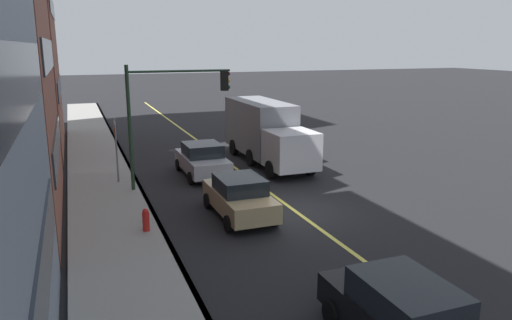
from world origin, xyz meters
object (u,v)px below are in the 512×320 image
at_px(car_tan, 239,196).
at_px(street_sign_post, 116,146).
at_px(car_silver, 202,159).
at_px(fire_hydrant, 146,222).
at_px(truck_gray, 265,131).
at_px(car_black, 403,316).
at_px(traffic_light_mast, 171,104).

relative_size(car_tan, street_sign_post, 1.33).
distance_m(car_tan, street_sign_post, 7.21).
height_order(car_silver, fire_hydrant, car_silver).
bearing_deg(car_tan, truck_gray, -28.11).
xyz_separation_m(car_silver, car_tan, (-6.32, 0.23, -0.02)).
xyz_separation_m(car_black, fire_hydrant, (8.50, 4.01, -0.37)).
height_order(car_silver, car_black, car_black).
height_order(car_silver, traffic_light_mast, traffic_light_mast).
xyz_separation_m(traffic_light_mast, fire_hydrant, (-5.16, 1.99, -3.36)).
xyz_separation_m(car_tan, traffic_light_mast, (4.58, 1.57, 3.04)).
bearing_deg(street_sign_post, truck_gray, -76.75).
xyz_separation_m(street_sign_post, fire_hydrant, (-6.59, -0.30, -1.36)).
distance_m(truck_gray, fire_hydrant, 11.59).
distance_m(truck_gray, street_sign_post, 8.31).
distance_m(car_tan, car_black, 9.09).
relative_size(truck_gray, fire_hydrant, 8.89).
relative_size(car_tan, traffic_light_mast, 0.75).
bearing_deg(car_tan, car_silver, -2.05).
bearing_deg(traffic_light_mast, truck_gray, -60.10).
height_order(car_silver, truck_gray, truck_gray).
distance_m(car_silver, traffic_light_mast, 3.92).
height_order(car_tan, car_black, car_black).
relative_size(car_tan, fire_hydrant, 4.40).
relative_size(car_silver, car_tan, 1.03).
bearing_deg(truck_gray, car_tan, 151.89).
bearing_deg(traffic_light_mast, car_tan, -161.08).
bearing_deg(fire_hydrant, car_silver, -28.71).
xyz_separation_m(traffic_light_mast, street_sign_post, (1.43, 2.29, -2.00)).
bearing_deg(fire_hydrant, truck_gray, -42.49).
bearing_deg(car_black, fire_hydrant, 25.27).
bearing_deg(car_silver, truck_gray, -68.33).
distance_m(car_silver, fire_hydrant, 7.88).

